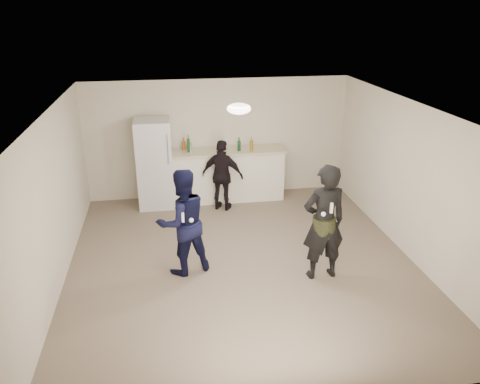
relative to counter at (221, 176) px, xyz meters
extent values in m
plane|color=#6B5B4C|center=(0.00, -2.67, -0.53)|extent=(6.00, 6.00, 0.00)
plane|color=silver|center=(0.00, -2.67, 1.98)|extent=(6.00, 6.00, 0.00)
plane|color=beige|center=(0.00, 0.33, 0.72)|extent=(6.00, 0.00, 6.00)
plane|color=beige|center=(0.00, -5.67, 0.72)|extent=(6.00, 0.00, 6.00)
plane|color=beige|center=(-2.75, -2.67, 0.72)|extent=(0.00, 6.00, 6.00)
plane|color=beige|center=(2.75, -2.67, 0.72)|extent=(0.00, 6.00, 6.00)
cube|color=silver|center=(0.00, 0.00, 0.00)|extent=(2.60, 0.56, 1.05)
cube|color=beige|center=(0.00, 0.00, 0.55)|extent=(2.68, 0.64, 0.04)
cube|color=silver|center=(-1.36, -0.07, 0.38)|extent=(0.70, 0.70, 1.80)
cylinder|color=silver|center=(-1.08, -0.44, 0.78)|extent=(0.02, 0.02, 0.60)
ellipsoid|color=white|center=(0.00, -2.37, 1.93)|extent=(0.36, 0.36, 0.16)
cylinder|color=silver|center=(-0.62, 0.12, 0.65)|extent=(0.08, 0.08, 0.17)
imported|color=#0E113C|center=(-0.93, -2.77, 0.32)|extent=(0.98, 0.88, 1.68)
imported|color=black|center=(1.12, -3.26, 0.38)|extent=(0.69, 0.49, 1.81)
cylinder|color=#313819|center=(1.12, -3.26, 0.32)|extent=(0.34, 0.34, 0.28)
imported|color=black|center=(-0.03, -0.51, 0.20)|extent=(0.92, 0.69, 1.45)
cube|color=white|center=(-0.93, -3.05, 0.53)|extent=(0.04, 0.04, 0.15)
sphere|color=white|center=(-0.81, -3.02, 0.45)|extent=(0.07, 0.07, 0.07)
cube|color=white|center=(1.12, -3.51, 0.72)|extent=(0.04, 0.04, 0.15)
sphere|color=white|center=(1.02, -3.48, 0.62)|extent=(0.07, 0.07, 0.07)
cylinder|color=#974E15|center=(-0.74, 0.15, 0.66)|extent=(0.08, 0.08, 0.18)
cylinder|color=olive|center=(0.61, -0.16, 0.68)|extent=(0.07, 0.07, 0.23)
cylinder|color=silver|center=(0.05, -0.03, 0.66)|extent=(0.07, 0.07, 0.18)
cylinder|color=#154C1A|center=(-0.65, -0.01, 0.71)|extent=(0.06, 0.06, 0.28)
cylinder|color=#113C1F|center=(0.37, -0.08, 0.67)|extent=(0.07, 0.07, 0.20)
camera|label=1|loc=(-1.12, -9.19, 3.38)|focal=35.00mm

